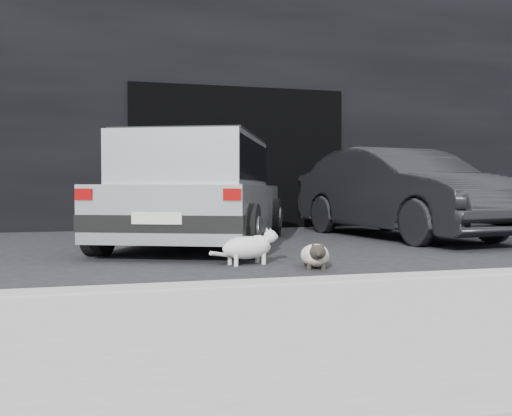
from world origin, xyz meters
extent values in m
plane|color=black|center=(0.00, 0.00, 0.00)|extent=(80.00, 80.00, 0.00)
cube|color=black|center=(1.00, 6.00, 2.50)|extent=(34.00, 4.00, 5.00)
cube|color=black|center=(1.00, 3.99, 1.30)|extent=(4.00, 0.10, 2.60)
cube|color=#999994|center=(1.00, -2.60, 0.06)|extent=(18.00, 0.25, 0.12)
cube|color=silver|center=(-0.20, 1.14, 0.48)|extent=(3.01, 4.15, 0.60)
cube|color=silver|center=(-0.27, 0.96, 1.08)|extent=(2.34, 2.90, 0.60)
cube|color=black|center=(-0.27, 0.96, 1.08)|extent=(2.31, 2.82, 0.49)
cube|color=black|center=(-0.89, -0.55, 0.39)|extent=(1.64, 0.79, 0.18)
cube|color=black|center=(0.50, 2.83, 0.39)|extent=(1.64, 0.79, 0.18)
cube|color=silver|center=(-0.92, -0.63, 0.45)|extent=(0.47, 0.21, 0.12)
cube|color=#8C0707|center=(-1.61, -0.34, 0.68)|extent=(0.17, 0.09, 0.12)
cube|color=#8C0707|center=(-0.23, -0.91, 0.68)|extent=(0.17, 0.09, 0.12)
cube|color=black|center=(-0.27, 0.96, 1.40)|extent=(2.24, 2.67, 0.03)
cylinder|color=black|center=(-1.48, 0.20, 0.29)|extent=(0.42, 0.62, 0.58)
cylinder|color=slate|center=(-1.59, 0.24, 0.29)|extent=(0.14, 0.30, 0.32)
cylinder|color=black|center=(0.05, -0.43, 0.29)|extent=(0.42, 0.62, 0.58)
cylinder|color=slate|center=(0.16, -0.48, 0.29)|extent=(0.14, 0.30, 0.32)
cylinder|color=black|center=(-0.46, 2.67, 0.29)|extent=(0.42, 0.62, 0.58)
cylinder|color=slate|center=(-0.57, 2.72, 0.29)|extent=(0.14, 0.30, 0.32)
cylinder|color=black|center=(1.07, 2.04, 0.29)|extent=(0.42, 0.62, 0.58)
cylinder|color=slate|center=(1.18, 2.00, 0.29)|extent=(0.14, 0.30, 0.32)
imported|color=black|center=(2.89, 1.43, 0.67)|extent=(1.98, 4.25, 1.35)
ellipsoid|color=beige|center=(0.49, -1.26, 0.11)|extent=(0.39, 0.58, 0.20)
ellipsoid|color=beige|center=(0.45, -1.38, 0.14)|extent=(0.28, 0.28, 0.19)
ellipsoid|color=black|center=(0.41, -1.52, 0.17)|extent=(0.18, 0.17, 0.13)
sphere|color=black|center=(0.40, -1.57, 0.17)|extent=(0.06, 0.06, 0.06)
cone|color=black|center=(0.46, -1.51, 0.23)|extent=(0.06, 0.07, 0.07)
cone|color=black|center=(0.38, -1.49, 0.23)|extent=(0.06, 0.07, 0.07)
cylinder|color=black|center=(0.51, -1.42, 0.03)|extent=(0.04, 0.04, 0.07)
cylinder|color=black|center=(0.38, -1.39, 0.03)|extent=(0.04, 0.04, 0.07)
cylinder|color=black|center=(0.59, -1.13, 0.03)|extent=(0.04, 0.04, 0.07)
cylinder|color=black|center=(0.46, -1.09, 0.03)|extent=(0.04, 0.04, 0.07)
cylinder|color=black|center=(0.56, -0.98, 0.08)|extent=(0.06, 0.29, 0.09)
ellipsoid|color=silver|center=(-0.08, -0.90, 0.16)|extent=(0.56, 0.38, 0.22)
ellipsoid|color=silver|center=(0.05, -0.87, 0.19)|extent=(0.27, 0.27, 0.19)
ellipsoid|color=silver|center=(0.18, -0.83, 0.26)|extent=(0.16, 0.17, 0.13)
sphere|color=silver|center=(0.23, -0.82, 0.26)|extent=(0.06, 0.06, 0.06)
cone|color=silver|center=(0.15, -0.80, 0.32)|extent=(0.07, 0.06, 0.07)
cone|color=silver|center=(0.17, -0.87, 0.32)|extent=(0.07, 0.06, 0.07)
cylinder|color=silver|center=(0.05, -0.80, 0.06)|extent=(0.04, 0.04, 0.13)
cylinder|color=silver|center=(0.08, -0.92, 0.06)|extent=(0.04, 0.04, 0.13)
cylinder|color=silver|center=(-0.24, -0.88, 0.06)|extent=(0.04, 0.04, 0.13)
cylinder|color=silver|center=(-0.21, -1.00, 0.06)|extent=(0.04, 0.04, 0.13)
cylinder|color=silver|center=(-0.35, -0.97, 0.11)|extent=(0.25, 0.19, 0.09)
ellipsoid|color=gray|center=(-0.16, -0.95, 0.19)|extent=(0.22, 0.18, 0.09)
camera|label=1|loc=(-1.42, -6.24, 0.74)|focal=40.00mm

